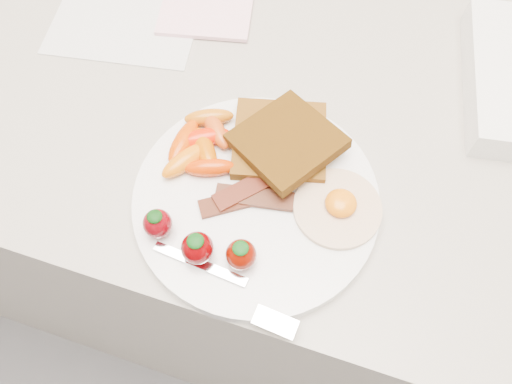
% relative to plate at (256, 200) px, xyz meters
% --- Properties ---
extents(counter, '(2.00, 0.60, 0.90)m').
position_rel_plate_xyz_m(counter, '(0.01, 0.17, -0.46)').
color(counter, gray).
rests_on(counter, ground).
extents(plate, '(0.27, 0.27, 0.02)m').
position_rel_plate_xyz_m(plate, '(0.00, 0.00, 0.00)').
color(plate, white).
rests_on(plate, counter).
extents(toast_lower, '(0.13, 0.13, 0.01)m').
position_rel_plate_xyz_m(toast_lower, '(0.00, 0.07, 0.02)').
color(toast_lower, '#4B2A09').
rests_on(toast_lower, plate).
extents(toast_upper, '(0.14, 0.14, 0.02)m').
position_rel_plate_xyz_m(toast_upper, '(0.01, 0.07, 0.03)').
color(toast_upper, black).
rests_on(toast_upper, toast_lower).
extents(fried_egg, '(0.10, 0.10, 0.02)m').
position_rel_plate_xyz_m(fried_egg, '(0.09, 0.01, 0.01)').
color(fried_egg, beige).
rests_on(fried_egg, plate).
extents(bacon_strips, '(0.10, 0.09, 0.01)m').
position_rel_plate_xyz_m(bacon_strips, '(-0.01, -0.00, 0.01)').
color(bacon_strips, black).
rests_on(bacon_strips, plate).
extents(baby_carrots, '(0.09, 0.12, 0.02)m').
position_rel_plate_xyz_m(baby_carrots, '(-0.08, 0.04, 0.02)').
color(baby_carrots, red).
rests_on(baby_carrots, plate).
extents(strawberries, '(0.12, 0.04, 0.04)m').
position_rel_plate_xyz_m(strawberries, '(-0.04, -0.08, 0.03)').
color(strawberries, '#5F0209').
rests_on(strawberries, plate).
extents(fork, '(0.16, 0.05, 0.00)m').
position_rel_plate_xyz_m(fork, '(0.01, -0.11, 0.01)').
color(fork, silver).
rests_on(fork, plate).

